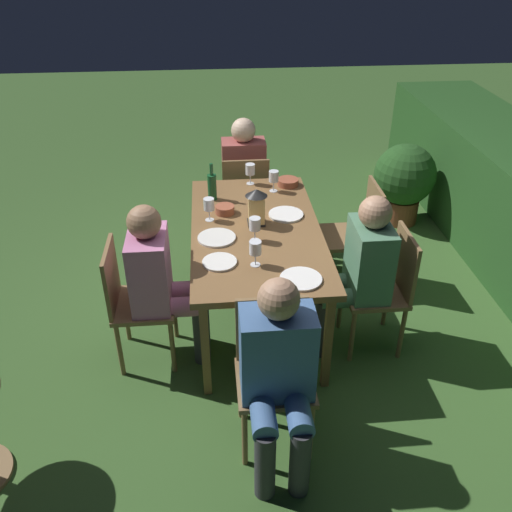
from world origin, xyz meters
TOP-DOWN VIEW (x-y plane):
  - ground_plane at (0.00, 0.00)m, footprint 16.00×16.00m
  - dining_table at (0.00, 0.00)m, footprint 1.68×0.90m
  - chair_head_far at (1.09, 0.00)m, footprint 0.40×0.42m
  - person_in_blue at (1.28, 0.00)m, footprint 0.48×0.38m
  - chair_head_near at (-1.09, 0.00)m, footprint 0.40×0.42m
  - person_in_rust at (-1.28, 0.00)m, footprint 0.48×0.38m
  - chair_side_left_b at (0.38, -0.84)m, footprint 0.42×0.40m
  - person_in_pink at (0.38, -0.64)m, footprint 0.38×0.47m
  - chair_side_right_a at (-0.38, 0.84)m, footprint 0.42×0.40m
  - chair_side_right_b at (0.38, 0.84)m, footprint 0.42×0.40m
  - person_in_green at (0.38, 0.64)m, footprint 0.38×0.47m
  - lantern_centerpiece at (-0.07, 0.01)m, footprint 0.15×0.15m
  - green_bottle_on_table at (-0.49, -0.29)m, footprint 0.07×0.07m
  - wine_glass_a at (-0.15, -0.32)m, footprint 0.08×0.08m
  - wine_glass_b at (0.47, -0.05)m, footprint 0.08×0.08m
  - wine_glass_c at (-0.59, 0.19)m, footprint 0.08×0.08m
  - wine_glass_d at (0.17, -0.02)m, footprint 0.08×0.08m
  - wine_glass_e at (-0.75, 0.02)m, footprint 0.08×0.08m
  - plate_a at (-0.17, 0.23)m, footprint 0.25×0.25m
  - plate_b at (0.43, -0.27)m, footprint 0.22×0.22m
  - plate_c at (0.66, 0.21)m, footprint 0.25×0.25m
  - plate_d at (0.12, -0.28)m, footprint 0.26×0.26m
  - bowl_olives at (-0.25, -0.21)m, footprint 0.14×0.14m
  - bowl_bread at (-0.69, 0.32)m, footprint 0.17×0.17m
  - potted_plant_by_hedge at (-1.40, 1.56)m, footprint 0.59×0.59m

SIDE VIEW (x-z plane):
  - ground_plane at x=0.00m, z-range 0.00..0.00m
  - potted_plant_by_hedge at x=-1.40m, z-range 0.05..0.84m
  - chair_head_far at x=1.09m, z-range 0.05..0.92m
  - chair_head_near at x=-1.09m, z-range 0.05..0.92m
  - chair_side_left_b at x=0.38m, z-range 0.05..0.92m
  - chair_side_right_a at x=-0.38m, z-range 0.05..0.92m
  - chair_side_right_b at x=0.38m, z-range 0.05..0.92m
  - person_in_blue at x=1.28m, z-range 0.06..1.21m
  - person_in_rust at x=-1.28m, z-range 0.06..1.21m
  - person_in_pink at x=0.38m, z-range 0.06..1.21m
  - person_in_green at x=0.38m, z-range 0.06..1.21m
  - dining_table at x=0.00m, z-range 0.32..1.08m
  - plate_a at x=-0.17m, z-range 0.76..0.77m
  - plate_b at x=0.43m, z-range 0.76..0.77m
  - plate_c at x=0.66m, z-range 0.76..0.77m
  - plate_d at x=0.12m, z-range 0.76..0.77m
  - bowl_bread at x=-0.69m, z-range 0.76..0.81m
  - bowl_olives at x=-0.25m, z-range 0.76..0.82m
  - green_bottle_on_table at x=-0.49m, z-range 0.72..1.01m
  - wine_glass_a at x=-0.15m, z-range 0.79..0.96m
  - wine_glass_b at x=0.47m, z-range 0.79..0.96m
  - wine_glass_c at x=-0.59m, z-range 0.79..0.96m
  - wine_glass_d at x=0.17m, z-range 0.79..0.96m
  - wine_glass_e at x=-0.75m, z-range 0.79..0.96m
  - lantern_centerpiece at x=-0.07m, z-range 0.77..1.04m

